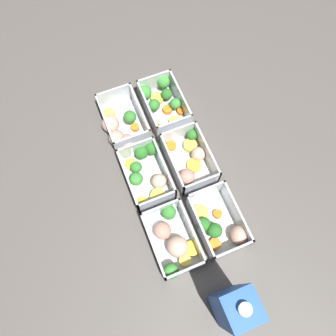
{
  "coord_description": "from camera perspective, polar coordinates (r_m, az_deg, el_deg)",
  "views": [
    {
      "loc": [
        0.28,
        -0.11,
        0.8
      ],
      "look_at": [
        0.0,
        0.0,
        0.02
      ],
      "focal_mm": 35.0,
      "sensor_mm": 36.0,
      "label": 1
    }
  ],
  "objects": [
    {
      "name": "container_far_center",
      "position": [
        0.84,
        3.85,
        1.51
      ],
      "size": [
        0.16,
        0.1,
        0.07
      ],
      "color": "silver",
      "rests_on": "ground_plane"
    },
    {
      "name": "container_near_left",
      "position": [
        0.89,
        -8.19,
        7.3
      ],
      "size": [
        0.16,
        0.12,
        0.07
      ],
      "color": "silver",
      "rests_on": "ground_plane"
    },
    {
      "name": "container_near_center",
      "position": [
        0.83,
        -3.71,
        -0.74
      ],
      "size": [
        0.17,
        0.11,
        0.07
      ],
      "color": "silver",
      "rests_on": "ground_plane"
    },
    {
      "name": "container_near_right",
      "position": [
        0.78,
        0.84,
        -12.61
      ],
      "size": [
        0.16,
        0.1,
        0.07
      ],
      "color": "silver",
      "rests_on": "ground_plane"
    },
    {
      "name": "container_far_left",
      "position": [
        0.92,
        -1.04,
        11.48
      ],
      "size": [
        0.16,
        0.11,
        0.07
      ],
      "color": "silver",
      "rests_on": "ground_plane"
    },
    {
      "name": "container_far_right",
      "position": [
        0.8,
        8.83,
        -9.8
      ],
      "size": [
        0.16,
        0.11,
        0.07
      ],
      "color": "silver",
      "rests_on": "ground_plane"
    },
    {
      "name": "juice_carton",
      "position": [
        0.72,
        11.41,
        -22.63
      ],
      "size": [
        0.07,
        0.07,
        0.2
      ],
      "color": "blue",
      "rests_on": "ground_plane"
    },
    {
      "name": "ground_plane",
      "position": [
        0.86,
        0.0,
        -0.55
      ],
      "size": [
        4.0,
        4.0,
        0.0
      ],
      "primitive_type": "plane",
      "color": "#56514C"
    }
  ]
}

